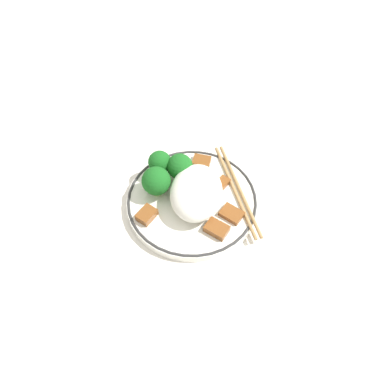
{
  "coord_description": "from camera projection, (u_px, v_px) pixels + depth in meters",
  "views": [
    {
      "loc": [
        -0.38,
        -0.05,
        0.54
      ],
      "look_at": [
        0.0,
        0.0,
        0.04
      ],
      "focal_mm": 35.0,
      "sensor_mm": 36.0,
      "label": 1
    }
  ],
  "objects": [
    {
      "name": "ground_plane",
      "position": [
        192.0,
        204.0,
        0.66
      ],
      "size": [
        3.0,
        3.0,
        0.0
      ],
      "primitive_type": "plane",
      "color": "silver"
    },
    {
      "name": "broccoli_back_center",
      "position": [
        160.0,
        163.0,
        0.66
      ],
      "size": [
        0.04,
        0.04,
        0.05
      ],
      "color": "#7FB756",
      "rests_on": "plate"
    },
    {
      "name": "broccoli_back_left",
      "position": [
        180.0,
        167.0,
        0.65
      ],
      "size": [
        0.05,
        0.05,
        0.06
      ],
      "color": "#7FB756",
      "rests_on": "plate"
    },
    {
      "name": "meat_near_left",
      "position": [
        222.0,
        183.0,
        0.67
      ],
      "size": [
        0.03,
        0.03,
        0.01
      ],
      "color": "brown",
      "rests_on": "plate"
    },
    {
      "name": "meat_on_rice_edge",
      "position": [
        147.0,
        215.0,
        0.62
      ],
      "size": [
        0.04,
        0.04,
        0.01
      ],
      "color": "brown",
      "rests_on": "plate"
    },
    {
      "name": "chopsticks",
      "position": [
        237.0,
        189.0,
        0.66
      ],
      "size": [
        0.2,
        0.09,
        0.01
      ],
      "color": "#AD8451",
      "rests_on": "plate"
    },
    {
      "name": "plate",
      "position": [
        192.0,
        201.0,
        0.66
      ],
      "size": [
        0.23,
        0.23,
        0.02
      ],
      "color": "white",
      "rests_on": "ground_plane"
    },
    {
      "name": "meat_near_right",
      "position": [
        202.0,
        161.0,
        0.7
      ],
      "size": [
        0.03,
        0.04,
        0.01
      ],
      "color": "brown",
      "rests_on": "plate"
    },
    {
      "name": "meat_near_back",
      "position": [
        217.0,
        229.0,
        0.61
      ],
      "size": [
        0.04,
        0.04,
        0.01
      ],
      "color": "brown",
      "rests_on": "plate"
    },
    {
      "name": "broccoli_back_right",
      "position": [
        156.0,
        181.0,
        0.63
      ],
      "size": [
        0.05,
        0.05,
        0.06
      ],
      "color": "#7FB756",
      "rests_on": "plate"
    },
    {
      "name": "rice_mound",
      "position": [
        196.0,
        192.0,
        0.63
      ],
      "size": [
        0.12,
        0.09,
        0.05
      ],
      "color": "white",
      "rests_on": "plate"
    },
    {
      "name": "meat_near_front",
      "position": [
        232.0,
        214.0,
        0.63
      ],
      "size": [
        0.04,
        0.05,
        0.01
      ],
      "color": "brown",
      "rests_on": "plate"
    }
  ]
}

